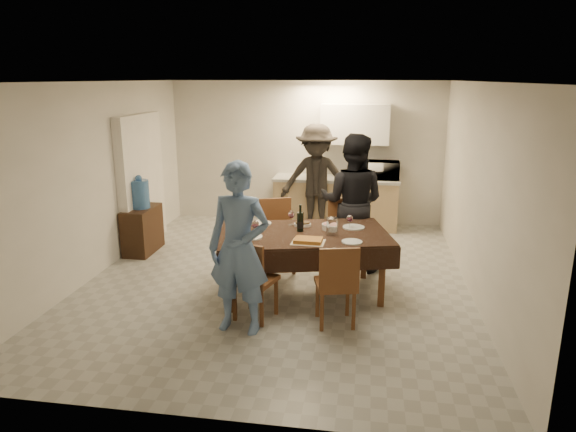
% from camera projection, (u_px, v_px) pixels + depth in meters
% --- Properties ---
extents(floor, '(5.00, 6.00, 0.02)m').
position_uv_depth(floor, '(278.00, 279.00, 6.97)').
color(floor, '#A0A09B').
rests_on(floor, ground).
extents(ceiling, '(5.00, 6.00, 0.02)m').
position_uv_depth(ceiling, '(277.00, 82.00, 6.29)').
color(ceiling, white).
rests_on(ceiling, wall_back).
extents(wall_back, '(5.00, 0.02, 2.60)m').
position_uv_depth(wall_back, '(305.00, 153.00, 9.50)').
color(wall_back, silver).
rests_on(wall_back, floor).
extents(wall_front, '(5.00, 0.02, 2.60)m').
position_uv_depth(wall_front, '(206.00, 267.00, 3.77)').
color(wall_front, silver).
rests_on(wall_front, floor).
extents(wall_left, '(0.02, 6.00, 2.60)m').
position_uv_depth(wall_left, '(97.00, 180.00, 7.01)').
color(wall_left, silver).
rests_on(wall_left, floor).
extents(wall_right, '(0.02, 6.00, 2.60)m').
position_uv_depth(wall_right, '(478.00, 192.00, 6.26)').
color(wall_right, silver).
rests_on(wall_right, floor).
extents(stub_partition, '(0.15, 1.40, 2.10)m').
position_uv_depth(stub_partition, '(142.00, 181.00, 8.20)').
color(stub_partition, silver).
rests_on(stub_partition, floor).
extents(kitchen_base_cabinet, '(2.20, 0.60, 0.86)m').
position_uv_depth(kitchen_base_cabinet, '(335.00, 204.00, 9.33)').
color(kitchen_base_cabinet, tan).
rests_on(kitchen_base_cabinet, floor).
extents(kitchen_worktop, '(2.24, 0.64, 0.05)m').
position_uv_depth(kitchen_worktop, '(336.00, 179.00, 9.21)').
color(kitchen_worktop, '#A8A8A3').
rests_on(kitchen_worktop, kitchen_base_cabinet).
extents(upper_cabinet, '(1.20, 0.34, 0.70)m').
position_uv_depth(upper_cabinet, '(355.00, 124.00, 9.05)').
color(upper_cabinet, white).
rests_on(upper_cabinet, wall_back).
extents(dining_table, '(2.29, 1.66, 0.81)m').
position_uv_depth(dining_table, '(304.00, 235.00, 6.31)').
color(dining_table, black).
rests_on(dining_table, floor).
extents(chair_near_left, '(0.53, 0.54, 0.51)m').
position_uv_depth(chair_near_left, '(253.00, 273.00, 5.63)').
color(chair_near_left, brown).
rests_on(chair_near_left, floor).
extents(chair_near_right, '(0.52, 0.52, 0.51)m').
position_uv_depth(chair_near_right, '(335.00, 278.00, 5.50)').
color(chair_near_right, brown).
rests_on(chair_near_right, floor).
extents(chair_far_left, '(0.59, 0.60, 0.54)m').
position_uv_depth(chair_far_left, '(277.00, 231.00, 7.04)').
color(chair_far_left, brown).
rests_on(chair_far_left, floor).
extents(chair_far_right, '(0.48, 0.48, 0.56)m').
position_uv_depth(chair_far_right, '(343.00, 232.00, 6.90)').
color(chair_far_right, brown).
rests_on(chair_far_right, floor).
extents(console, '(0.38, 0.76, 0.71)m').
position_uv_depth(console, '(142.00, 230.00, 7.99)').
color(console, black).
rests_on(console, floor).
extents(water_jug, '(0.29, 0.29, 0.43)m').
position_uv_depth(water_jug, '(140.00, 194.00, 7.84)').
color(water_jug, '#4276BD').
rests_on(water_jug, console).
extents(wine_bottle, '(0.08, 0.08, 0.34)m').
position_uv_depth(wine_bottle, '(300.00, 218.00, 6.31)').
color(wine_bottle, black).
rests_on(wine_bottle, dining_table).
extents(water_pitcher, '(0.14, 0.14, 0.21)m').
position_uv_depth(water_pitcher, '(332.00, 227.00, 6.17)').
color(water_pitcher, white).
rests_on(water_pitcher, dining_table).
extents(savoury_tart, '(0.39, 0.30, 0.05)m').
position_uv_depth(savoury_tart, '(308.00, 240.00, 5.92)').
color(savoury_tart, '#B68835').
rests_on(savoury_tart, dining_table).
extents(salad_bowl, '(0.19, 0.19, 0.07)m').
position_uv_depth(salad_bowl, '(329.00, 227.00, 6.42)').
color(salad_bowl, silver).
rests_on(salad_bowl, dining_table).
extents(mushroom_dish, '(0.20, 0.20, 0.04)m').
position_uv_depth(mushroom_dish, '(303.00, 225.00, 6.57)').
color(mushroom_dish, silver).
rests_on(mushroom_dish, dining_table).
extents(wine_glass_a, '(0.09, 0.09, 0.20)m').
position_uv_depth(wine_glass_a, '(255.00, 229.00, 6.12)').
color(wine_glass_a, white).
rests_on(wine_glass_a, dining_table).
extents(wine_glass_b, '(0.08, 0.08, 0.18)m').
position_uv_depth(wine_glass_b, '(350.00, 222.00, 6.44)').
color(wine_glass_b, white).
rests_on(wine_glass_b, dining_table).
extents(wine_glass_c, '(0.09, 0.09, 0.19)m').
position_uv_depth(wine_glass_c, '(291.00, 218.00, 6.59)').
color(wine_glass_c, white).
rests_on(wine_glass_c, dining_table).
extents(plate_near_left, '(0.28, 0.28, 0.02)m').
position_uv_depth(plate_near_left, '(251.00, 237.00, 6.10)').
color(plate_near_left, silver).
rests_on(plate_near_left, dining_table).
extents(plate_near_right, '(0.24, 0.24, 0.01)m').
position_uv_depth(plate_near_right, '(352.00, 242.00, 5.93)').
color(plate_near_right, silver).
rests_on(plate_near_right, dining_table).
extents(plate_far_left, '(0.27, 0.27, 0.02)m').
position_uv_depth(plate_far_left, '(261.00, 223.00, 6.68)').
color(plate_far_left, silver).
rests_on(plate_far_left, dining_table).
extents(plate_far_right, '(0.28, 0.28, 0.02)m').
position_uv_depth(plate_far_right, '(354.00, 227.00, 6.50)').
color(plate_far_right, silver).
rests_on(plate_far_right, dining_table).
extents(microwave, '(0.57, 0.39, 0.32)m').
position_uv_depth(microwave, '(383.00, 170.00, 9.04)').
color(microwave, white).
rests_on(microwave, kitchen_worktop).
extents(person_near, '(0.72, 0.52, 1.84)m').
position_uv_depth(person_near, '(239.00, 249.00, 5.35)').
color(person_near, '#6080B6').
rests_on(person_near, floor).
extents(person_far, '(1.05, 0.88, 1.92)m').
position_uv_depth(person_far, '(352.00, 202.00, 7.18)').
color(person_far, black).
rests_on(person_far, floor).
extents(person_kitchen, '(1.23, 0.70, 1.90)m').
position_uv_depth(person_kitchen, '(316.00, 180.00, 8.81)').
color(person_kitchen, black).
rests_on(person_kitchen, floor).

